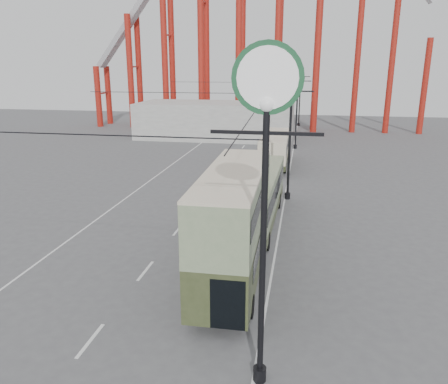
% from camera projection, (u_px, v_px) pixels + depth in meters
% --- Properties ---
extents(ground, '(160.00, 160.00, 0.00)m').
position_uv_depth(ground, '(135.00, 315.00, 18.41)').
color(ground, '#4E4E50').
rests_on(ground, ground).
extents(road_markings, '(12.52, 120.00, 0.01)m').
position_uv_depth(road_markings, '(212.00, 189.00, 37.16)').
color(road_markings, silver).
rests_on(road_markings, ground).
extents(lamp_post_near, '(3.20, 0.44, 10.80)m').
position_uv_depth(lamp_post_near, '(266.00, 148.00, 12.41)').
color(lamp_post_near, black).
rests_on(lamp_post_near, ground).
extents(lamp_post_mid, '(3.20, 0.44, 9.32)m').
position_uv_depth(lamp_post_mid, '(290.00, 140.00, 33.13)').
color(lamp_post_mid, black).
rests_on(lamp_post_mid, ground).
extents(lamp_post_far, '(3.20, 0.44, 9.32)m').
position_uv_depth(lamp_post_far, '(297.00, 111.00, 53.90)').
color(lamp_post_far, black).
rests_on(lamp_post_far, ground).
extents(lamp_post_distant, '(3.20, 0.44, 9.32)m').
position_uv_depth(lamp_post_distant, '(300.00, 98.00, 74.67)').
color(lamp_post_distant, black).
rests_on(lamp_post_distant, ground).
extents(fairground_shed, '(22.00, 10.00, 5.00)m').
position_uv_depth(fairground_shed, '(216.00, 120.00, 63.14)').
color(fairground_shed, '#989893').
rests_on(fairground_shed, ground).
extents(double_decker_bus, '(2.75, 10.31, 5.51)m').
position_uv_depth(double_decker_bus, '(234.00, 220.00, 20.66)').
color(double_decker_bus, '#343D20').
rests_on(double_decker_bus, ground).
extents(single_decker_green, '(3.05, 12.28, 3.46)m').
position_uv_depth(single_decker_green, '(255.00, 196.00, 28.43)').
color(single_decker_green, gray).
rests_on(single_decker_green, ground).
extents(single_decker_cream, '(2.81, 10.58, 3.28)m').
position_uv_depth(single_decker_cream, '(275.00, 148.00, 45.41)').
color(single_decker_cream, beige).
rests_on(single_decker_cream, ground).
extents(pedestrian, '(0.78, 0.62, 1.88)m').
position_uv_depth(pedestrian, '(188.00, 214.00, 27.98)').
color(pedestrian, black).
rests_on(pedestrian, ground).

